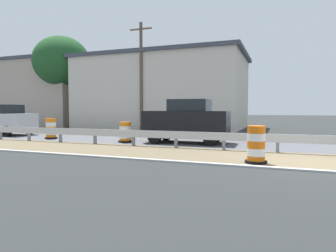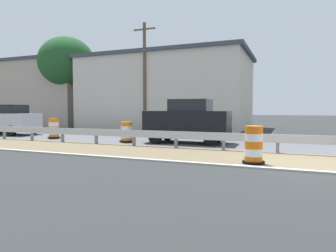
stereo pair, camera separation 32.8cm
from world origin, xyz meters
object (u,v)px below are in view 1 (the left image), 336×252
Objects in this scene: car_lead_near_lane at (1,120)px; utility_pole_near at (141,75)px; traffic_barrel_close at (125,133)px; traffic_barrel_mid at (51,129)px; car_trailing_far_lane at (187,121)px; traffic_barrel_nearest at (256,146)px.

utility_pole_near is (6.59, -6.89, 3.31)m from car_lead_near_lane.
car_lead_near_lane is at bearing 83.93° from traffic_barrel_close.
car_trailing_far_lane reaches higher than traffic_barrel_mid.
utility_pole_near reaches higher than traffic_barrel_close.
traffic_barrel_mid is at bearing 2.60° from car_trailing_far_lane.
car_lead_near_lane is at bearing 79.62° from traffic_barrel_mid.
utility_pole_near is (7.47, -2.03, 3.76)m from traffic_barrel_mid.
car_trailing_far_lane is at bearing -139.76° from utility_pole_near.
traffic_barrel_mid is 7.86m from car_trailing_far_lane.
car_lead_near_lane reaches higher than traffic_barrel_mid.
traffic_barrel_mid is at bearing 168.05° from car_lead_near_lane.
traffic_barrel_nearest is at bearing 162.08° from car_lead_near_lane.
traffic_barrel_nearest is 16.95m from car_lead_near_lane.
traffic_barrel_nearest and traffic_barrel_mid have the same top height.
car_lead_near_lane is 0.55× the size of utility_pole_near.
car_lead_near_lane is at bearing 133.72° from utility_pole_near.
car_trailing_far_lane is 0.50× the size of utility_pole_near.
traffic_barrel_close is at bearing -159.89° from utility_pole_near.
utility_pole_near is (7.61, 2.79, 3.83)m from traffic_barrel_close.
utility_pole_near is (11.36, 9.37, 3.76)m from traffic_barrel_nearest.
traffic_barrel_nearest is 1.00× the size of traffic_barrel_mid.
utility_pole_near reaches higher than car_lead_near_lane.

